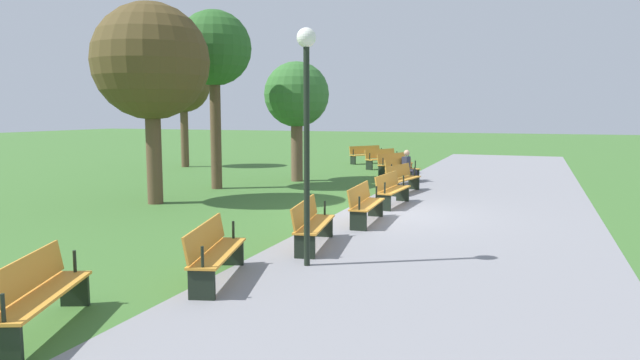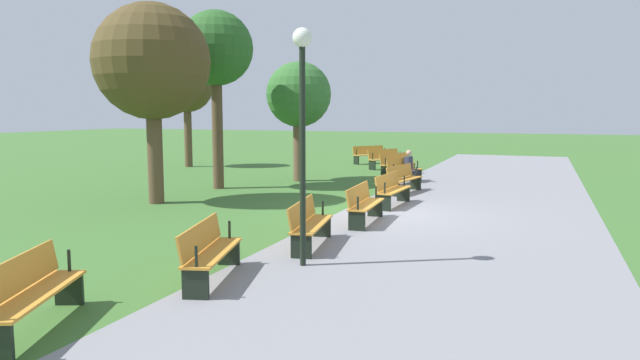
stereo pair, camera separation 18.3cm
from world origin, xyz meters
The scene contains 18 objects.
ground_plane centered at (0.00, 0.00, 0.00)m, with size 120.00×120.00×0.00m, color #3D6B2D.
path_paving centered at (0.00, 2.02, 0.00)m, with size 44.01×6.28×0.01m, color gray.
bench_0 centered at (-13.82, -4.39, 0.48)m, with size 1.86×1.50×0.89m.
bench_1 centered at (-11.55, -2.99, 0.48)m, with size 1.93×1.34×0.89m.
bench_2 centered at (-9.13, -1.85, 0.48)m, with size 1.98×1.17×0.89m.
bench_3 centered at (-6.60, -0.99, 0.48)m, with size 2.00×0.99×0.89m.
bench_4 centered at (-3.99, -0.40, 0.48)m, with size 1.99×0.79×0.89m.
bench_5 centered at (-1.34, -0.11, 0.48)m, with size 1.97×0.58×0.89m.
bench_6 centered at (1.34, -0.11, 0.48)m, with size 1.97×0.58×0.89m.
bench_7 centered at (3.99, -0.40, 0.48)m, with size 1.99×0.79×0.89m.
bench_8 centered at (6.60, -0.99, 0.48)m, with size 2.00×0.99×0.89m.
bench_9 centered at (9.13, -1.85, 0.48)m, with size 1.98×1.17×0.89m.
person_seated centered at (-6.80, -0.78, 0.64)m, with size 0.43×0.58×1.20m.
tree_0 centered at (-9.04, -11.97, 3.76)m, with size 2.46×2.46×5.05m.
tree_1 centered at (0.64, -6.49, 3.95)m, with size 3.23×3.23×5.60m.
tree_2 centered at (-5.71, -4.79, 3.18)m, with size 2.42×2.42×4.46m.
tree_3 centered at (-2.77, -6.52, 4.61)m, with size 2.48×2.48×5.94m.
lamp_post centered at (5.28, 0.02, 2.75)m, with size 0.32×0.32×3.94m.
Camera 2 is at (13.97, 3.71, 2.58)m, focal length 32.05 mm.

